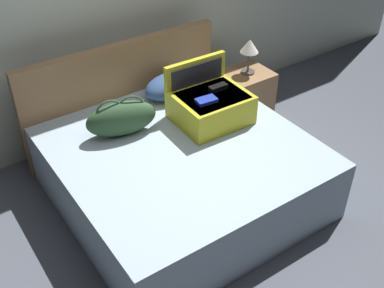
# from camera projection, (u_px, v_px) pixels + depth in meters

# --- Properties ---
(ground_plane) EXTENTS (12.00, 12.00, 0.00)m
(ground_plane) POSITION_uv_depth(u_px,v_px,m) (212.00, 226.00, 3.65)
(ground_plane) COLOR #4C515B
(bed) EXTENTS (1.81, 1.80, 0.52)m
(bed) POSITION_uv_depth(u_px,v_px,m) (182.00, 172.00, 3.76)
(bed) COLOR #99ADBC
(bed) RESTS_ON ground
(headboard) EXTENTS (1.84, 0.08, 0.98)m
(headboard) POSITION_uv_depth(u_px,v_px,m) (123.00, 96.00, 4.25)
(headboard) COLOR olive
(headboard) RESTS_ON ground
(hard_case_large) EXTENTS (0.57, 0.50, 0.45)m
(hard_case_large) POSITION_uv_depth(u_px,v_px,m) (210.00, 104.00, 3.82)
(hard_case_large) COLOR gold
(hard_case_large) RESTS_ON bed
(duffel_bag) EXTENTS (0.58, 0.32, 0.32)m
(duffel_bag) POSITION_uv_depth(u_px,v_px,m) (121.00, 118.00, 3.66)
(duffel_bag) COLOR #2D4C2D
(duffel_bag) RESTS_ON bed
(pillow_near_headboard) EXTENTS (0.52, 0.38, 0.19)m
(pillow_near_headboard) POSITION_uv_depth(u_px,v_px,m) (169.00, 86.00, 4.15)
(pillow_near_headboard) COLOR navy
(pillow_near_headboard) RESTS_ON bed
(nightstand) EXTENTS (0.44, 0.40, 0.49)m
(nightstand) POSITION_uv_depth(u_px,v_px,m) (246.00, 95.00, 4.74)
(nightstand) COLOR olive
(nightstand) RESTS_ON ground
(table_lamp) EXTENTS (0.17, 0.17, 0.34)m
(table_lamp) POSITION_uv_depth(u_px,v_px,m) (249.00, 48.00, 4.44)
(table_lamp) COLOR #3F3833
(table_lamp) RESTS_ON nightstand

